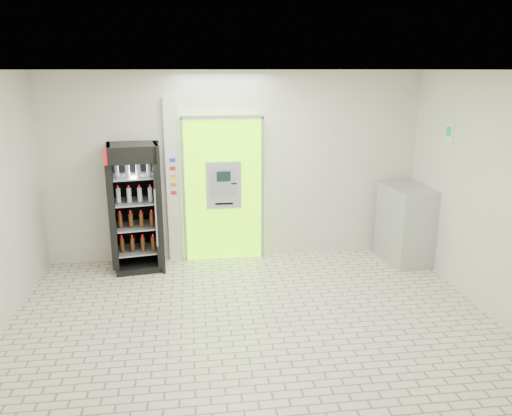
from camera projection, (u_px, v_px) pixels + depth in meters
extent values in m
plane|color=beige|center=(255.00, 329.00, 5.99)|extent=(6.00, 6.00, 0.00)
plane|color=beige|center=(235.00, 167.00, 7.97)|extent=(6.00, 0.00, 6.00)
plane|color=beige|center=(305.00, 313.00, 3.20)|extent=(6.00, 0.00, 6.00)
plane|color=beige|center=(504.00, 200.00, 5.96)|extent=(0.00, 5.00, 5.00)
plane|color=white|center=(255.00, 70.00, 5.18)|extent=(6.00, 6.00, 0.00)
cube|color=#7CF000|center=(223.00, 189.00, 7.97)|extent=(1.20, 0.12, 2.30)
cube|color=gray|center=(222.00, 117.00, 7.60)|extent=(1.28, 0.04, 0.06)
cube|color=gray|center=(183.00, 192.00, 7.83)|extent=(0.04, 0.04, 2.30)
cube|color=gray|center=(263.00, 189.00, 7.98)|extent=(0.04, 0.04, 2.30)
cube|color=black|center=(230.00, 229.00, 8.11)|extent=(0.62, 0.01, 0.67)
cube|color=black|center=(200.00, 138.00, 7.65)|extent=(0.22, 0.01, 0.18)
cube|color=#A9ABB1|center=(224.00, 185.00, 7.84)|extent=(0.55, 0.12, 0.75)
cube|color=black|center=(224.00, 176.00, 7.74)|extent=(0.22, 0.01, 0.16)
cube|color=gray|center=(224.00, 194.00, 7.81)|extent=(0.16, 0.01, 0.12)
cube|color=black|center=(234.00, 184.00, 7.79)|extent=(0.09, 0.01, 0.02)
cube|color=black|center=(224.00, 204.00, 7.86)|extent=(0.28, 0.01, 0.03)
cube|color=silver|center=(173.00, 181.00, 7.85)|extent=(0.22, 0.10, 2.60)
cube|color=#193FB2|center=(172.00, 160.00, 7.71)|extent=(0.09, 0.01, 0.06)
cube|color=red|center=(173.00, 168.00, 7.74)|extent=(0.09, 0.01, 0.06)
cube|color=yellow|center=(173.00, 177.00, 7.78)|extent=(0.09, 0.01, 0.06)
cube|color=orange|center=(174.00, 185.00, 7.81)|extent=(0.09, 0.01, 0.06)
cube|color=red|center=(174.00, 193.00, 7.85)|extent=(0.09, 0.01, 0.06)
cube|color=black|center=(136.00, 208.00, 7.59)|extent=(0.82, 0.77, 1.95)
cube|color=black|center=(138.00, 202.00, 7.88)|extent=(0.73, 0.16, 1.95)
cube|color=#B2090C|center=(130.00, 156.00, 7.05)|extent=(0.71, 0.12, 0.23)
cube|color=white|center=(130.00, 156.00, 7.05)|extent=(0.40, 0.07, 0.07)
cube|color=black|center=(140.00, 264.00, 7.84)|extent=(0.82, 0.77, 0.10)
cylinder|color=gray|center=(156.00, 218.00, 7.32)|extent=(0.03, 0.03, 0.88)
cube|color=gray|center=(139.00, 250.00, 7.78)|extent=(0.69, 0.65, 0.02)
cube|color=gray|center=(137.00, 226.00, 7.67)|extent=(0.69, 0.65, 0.02)
cube|color=gray|center=(136.00, 201.00, 7.57)|extent=(0.69, 0.65, 0.02)
cube|color=gray|center=(134.00, 176.00, 7.46)|extent=(0.69, 0.65, 0.02)
cube|color=#A9ABB1|center=(406.00, 224.00, 7.97)|extent=(0.70, 0.98, 1.23)
cube|color=gray|center=(388.00, 221.00, 7.92)|extent=(0.10, 0.90, 0.01)
cube|color=white|center=(449.00, 133.00, 7.13)|extent=(0.02, 0.22, 0.26)
cube|color=#0D913D|center=(449.00, 131.00, 7.12)|extent=(0.00, 0.14, 0.14)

